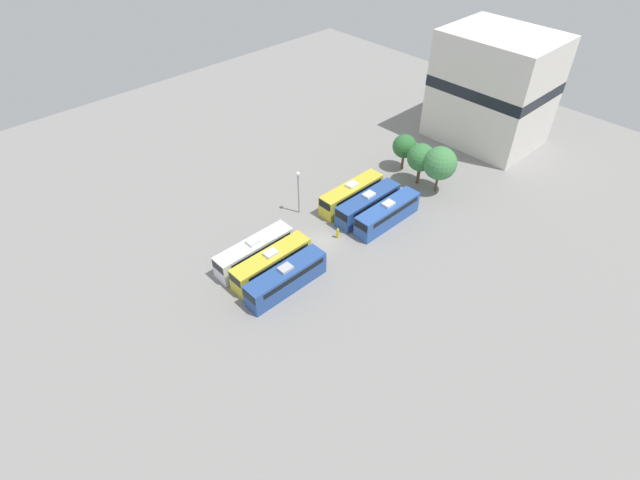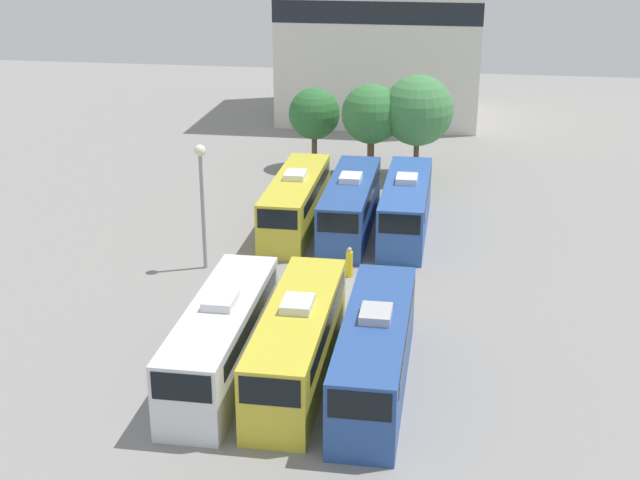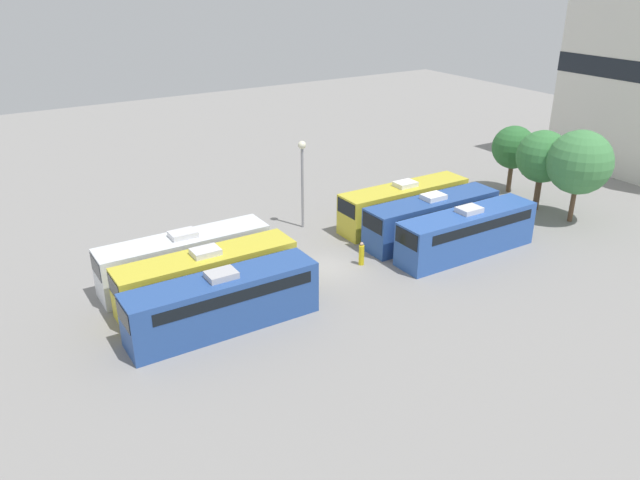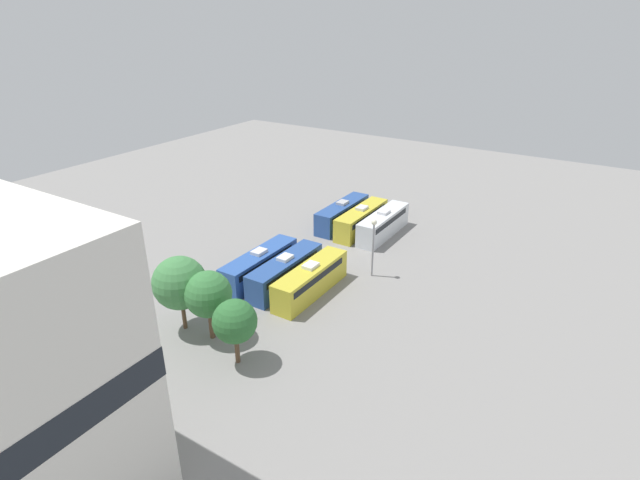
# 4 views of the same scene
# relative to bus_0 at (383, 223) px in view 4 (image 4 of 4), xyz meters

# --- Properties ---
(ground_plane) EXTENTS (122.34, 122.34, 0.00)m
(ground_plane) POSITION_rel_bus_0_xyz_m (3.04, 8.79, -1.69)
(ground_plane) COLOR gray
(bus_0) EXTENTS (2.52, 10.72, 3.43)m
(bus_0) POSITION_rel_bus_0_xyz_m (0.00, 0.00, 0.00)
(bus_0) COLOR silver
(bus_0) RESTS_ON ground_plane
(bus_1) EXTENTS (2.52, 10.72, 3.43)m
(bus_1) POSITION_rel_bus_0_xyz_m (3.10, 0.19, 0.00)
(bus_1) COLOR gold
(bus_1) RESTS_ON ground_plane
(bus_2) EXTENTS (2.52, 10.72, 3.43)m
(bus_2) POSITION_rel_bus_0_xyz_m (6.27, -0.22, 0.00)
(bus_2) COLOR #284C93
(bus_2) RESTS_ON ground_plane
(bus_3) EXTENTS (2.52, 10.72, 3.43)m
(bus_3) POSITION_rel_bus_0_xyz_m (-0.20, 17.59, 0.00)
(bus_3) COLOR gold
(bus_3) RESTS_ON ground_plane
(bus_4) EXTENTS (2.52, 10.72, 3.43)m
(bus_4) POSITION_rel_bus_0_xyz_m (3.05, 17.51, 0.00)
(bus_4) COLOR #284C93
(bus_4) RESTS_ON ground_plane
(bus_5) EXTENTS (2.52, 10.72, 3.43)m
(bus_5) POSITION_rel_bus_0_xyz_m (6.27, 17.83, 0.00)
(bus_5) COLOR #2D56A8
(bus_5) RESTS_ON ground_plane
(worker_person) EXTENTS (0.36, 0.36, 1.63)m
(worker_person) POSITION_rel_bus_0_xyz_m (3.86, 10.70, -0.94)
(worker_person) COLOR gold
(worker_person) RESTS_ON ground_plane
(light_pole) EXTENTS (0.60, 0.60, 6.71)m
(light_pole) POSITION_rel_bus_0_xyz_m (-3.81, 10.71, 2.96)
(light_pole) COLOR gray
(light_pole) RESTS_ON ground_plane
(tree_0) EXTENTS (3.67, 3.67, 5.84)m
(tree_0) POSITION_rel_bus_0_xyz_m (-1.17, 30.18, 2.29)
(tree_0) COLOR brown
(tree_0) RESTS_ON ground_plane
(tree_1) EXTENTS (4.14, 4.14, 6.54)m
(tree_1) POSITION_rel_bus_0_xyz_m (3.06, 28.73, 2.75)
(tree_1) COLOR brown
(tree_1) RESTS_ON ground_plane
(tree_2) EXTENTS (4.86, 4.86, 7.19)m
(tree_2) POSITION_rel_bus_0_xyz_m (6.22, 28.98, 3.06)
(tree_2) COLOR brown
(tree_2) RESTS_ON ground_plane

